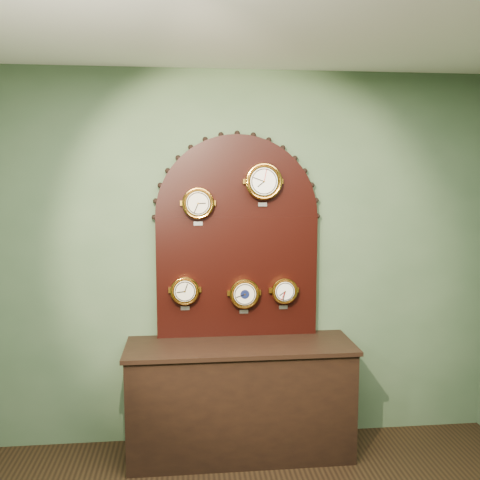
{
  "coord_description": "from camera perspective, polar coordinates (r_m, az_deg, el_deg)",
  "views": [
    {
      "loc": [
        -0.38,
        -1.37,
        2.02
      ],
      "look_at": [
        0.0,
        2.25,
        1.58
      ],
      "focal_mm": 39.02,
      "sensor_mm": 36.0,
      "label": 1
    }
  ],
  "objects": [
    {
      "name": "roman_clock",
      "position": [
        3.76,
        -4.61,
        4.04
      ],
      "size": [
        0.23,
        0.08,
        0.28
      ],
      "color": "#C7852A",
      "rests_on": "display_board"
    },
    {
      "name": "arabic_clock",
      "position": [
        3.8,
        2.58,
        6.42
      ],
      "size": [
        0.27,
        0.08,
        0.32
      ],
      "color": "#C7852A",
      "rests_on": "display_board"
    },
    {
      "name": "shop_counter",
      "position": [
        3.97,
        0.03,
        -17.2
      ],
      "size": [
        1.6,
        0.5,
        0.8
      ],
      "primitive_type": "cube",
      "color": "black",
      "rests_on": "ground_plane"
    },
    {
      "name": "display_board",
      "position": [
        3.86,
        -0.31,
        1.03
      ],
      "size": [
        1.26,
        0.06,
        1.53
      ],
      "color": "black",
      "rests_on": "shop_counter"
    },
    {
      "name": "wall_back",
      "position": [
        3.94,
        -0.38,
        -2.16
      ],
      "size": [
        4.0,
        0.0,
        4.0
      ],
      "primitive_type": "plane",
      "rotation": [
        1.57,
        0.0,
        0.0
      ],
      "color": "#445E40",
      "rests_on": "ground"
    },
    {
      "name": "hygrometer",
      "position": [
        3.85,
        -6.05,
        -5.51
      ],
      "size": [
        0.21,
        0.08,
        0.26
      ],
      "color": "#C7852A",
      "rests_on": "display_board"
    },
    {
      "name": "barometer",
      "position": [
        3.88,
        0.48,
        -5.86
      ],
      "size": [
        0.22,
        0.08,
        0.27
      ],
      "color": "#C7852A",
      "rests_on": "display_board"
    },
    {
      "name": "tide_clock",
      "position": [
        3.92,
        4.86,
        -5.54
      ],
      "size": [
        0.19,
        0.08,
        0.25
      ],
      "color": "#C7852A",
      "rests_on": "display_board"
    }
  ]
}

